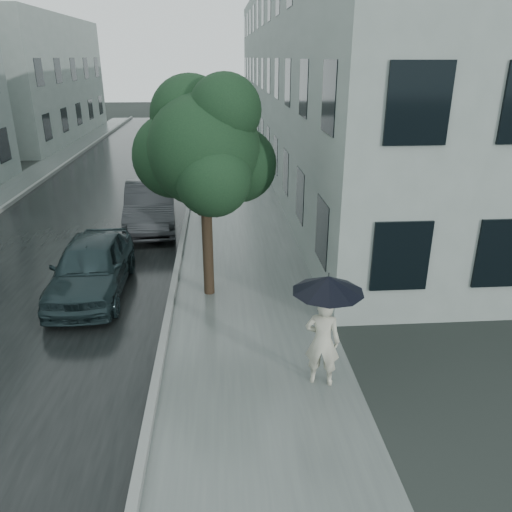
{
  "coord_description": "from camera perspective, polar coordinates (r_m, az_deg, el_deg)",
  "views": [
    {
      "loc": [
        -0.36,
        -7.74,
        5.39
      ],
      "look_at": [
        0.4,
        2.46,
        1.3
      ],
      "focal_mm": 35.0,
      "sensor_mm": 36.0,
      "label": 1
    }
  ],
  "objects": [
    {
      "name": "ground",
      "position": [
        9.44,
        -1.35,
        -13.03
      ],
      "size": [
        120.0,
        120.0,
        0.0
      ],
      "primitive_type": "plane",
      "color": "black",
      "rests_on": "ground"
    },
    {
      "name": "building_near",
      "position": [
        27.88,
        8.34,
        19.75
      ],
      "size": [
        7.02,
        36.0,
        9.0
      ],
      "color": "gray",
      "rests_on": "ground"
    },
    {
      "name": "kerb_near",
      "position": [
        20.48,
        -7.54,
        6.56
      ],
      "size": [
        0.15,
        60.0,
        0.15
      ],
      "primitive_type": "cube",
      "color": "slate",
      "rests_on": "ground"
    },
    {
      "name": "kerb_far",
      "position": [
        22.04,
        -26.1,
        5.6
      ],
      "size": [
        0.15,
        60.0,
        0.15
      ],
      "primitive_type": "cube",
      "color": "slate",
      "rests_on": "ground"
    },
    {
      "name": "car_near",
      "position": [
        12.66,
        -18.28,
        -1.11
      ],
      "size": [
        1.7,
        4.11,
        1.39
      ],
      "primitive_type": "imported",
      "rotation": [
        0.0,
        0.0,
        0.01
      ],
      "color": "#18272A",
      "rests_on": "ground"
    },
    {
      "name": "street_tree",
      "position": [
        11.36,
        -5.96,
        12.21
      ],
      "size": [
        3.29,
        2.99,
        5.13
      ],
      "color": "#332619",
      "rests_on": "ground"
    },
    {
      "name": "sidewalk",
      "position": [
        20.48,
        -2.39,
        6.52
      ],
      "size": [
        3.5,
        60.0,
        0.01
      ],
      "primitive_type": "cube",
      "color": "slate",
      "rests_on": "ground"
    },
    {
      "name": "lamp_post",
      "position": [
        21.33,
        -7.21,
        14.56
      ],
      "size": [
        0.85,
        0.32,
        4.82
      ],
      "rotation": [
        0.0,
        0.0,
        -0.02
      ],
      "color": "black",
      "rests_on": "ground"
    },
    {
      "name": "building_far_b",
      "position": [
        40.08,
        -25.06,
        17.89
      ],
      "size": [
        7.02,
        18.0,
        8.0
      ],
      "color": "gray",
      "rests_on": "ground"
    },
    {
      "name": "pedestrian",
      "position": [
        8.78,
        7.6,
        -9.64
      ],
      "size": [
        0.69,
        0.55,
        1.66
      ],
      "primitive_type": "imported",
      "rotation": [
        0.0,
        0.0,
        2.86
      ],
      "color": "beige",
      "rests_on": "sidewalk"
    },
    {
      "name": "asphalt_road",
      "position": [
        21.0,
        -17.15,
        5.95
      ],
      "size": [
        6.85,
        60.0,
        0.0
      ],
      "primitive_type": "cube",
      "color": "black",
      "rests_on": "ground"
    },
    {
      "name": "car_far",
      "position": [
        17.23,
        -11.97,
        5.68
      ],
      "size": [
        1.99,
        4.64,
        1.49
      ],
      "primitive_type": "imported",
      "rotation": [
        0.0,
        0.0,
        0.09
      ],
      "color": "#232528",
      "rests_on": "ground"
    },
    {
      "name": "umbrella",
      "position": [
        8.25,
        8.26,
        -3.2
      ],
      "size": [
        1.38,
        1.38,
        1.19
      ],
      "rotation": [
        0.0,
        0.0,
        -0.15
      ],
      "color": "black",
      "rests_on": "ground"
    }
  ]
}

